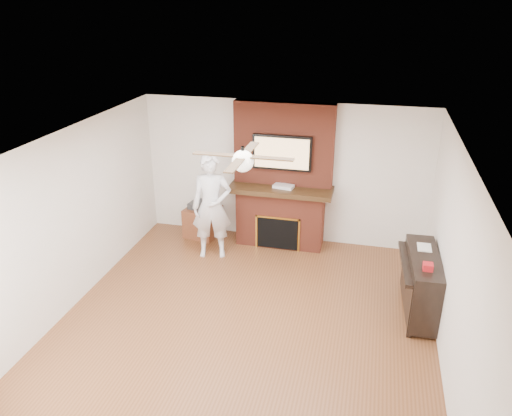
% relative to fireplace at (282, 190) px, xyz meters
% --- Properties ---
extents(room_shell, '(5.36, 5.86, 2.86)m').
position_rel_fireplace_xyz_m(room_shell, '(0.00, -2.55, 0.25)').
color(room_shell, brown).
rests_on(room_shell, ground).
extents(fireplace, '(1.78, 0.64, 2.50)m').
position_rel_fireplace_xyz_m(fireplace, '(0.00, 0.00, 0.00)').
color(fireplace, maroon).
rests_on(fireplace, ground).
extents(tv, '(1.00, 0.08, 0.60)m').
position_rel_fireplace_xyz_m(tv, '(0.00, -0.05, 0.68)').
color(tv, black).
rests_on(tv, fireplace).
extents(ceiling_fan, '(1.21, 1.21, 0.31)m').
position_rel_fireplace_xyz_m(ceiling_fan, '(-0.00, -2.55, 1.34)').
color(ceiling_fan, black).
rests_on(ceiling_fan, room_shell).
extents(person, '(0.75, 0.59, 1.79)m').
position_rel_fireplace_xyz_m(person, '(-1.03, -0.76, -0.10)').
color(person, silver).
rests_on(person, ground).
extents(side_table, '(0.65, 0.65, 0.65)m').
position_rel_fireplace_xyz_m(side_table, '(-1.45, -0.07, -0.70)').
color(side_table, brown).
rests_on(side_table, ground).
extents(piano, '(0.56, 1.36, 0.97)m').
position_rel_fireplace_xyz_m(piano, '(2.29, -1.67, -0.53)').
color(piano, black).
rests_on(piano, ground).
extents(cable_box, '(0.37, 0.25, 0.05)m').
position_rel_fireplace_xyz_m(cable_box, '(0.05, -0.10, 0.11)').
color(cable_box, silver).
rests_on(cable_box, fireplace).
extents(candle_orange, '(0.07, 0.07, 0.13)m').
position_rel_fireplace_xyz_m(candle_orange, '(-0.15, -0.21, -0.93)').
color(candle_orange, orange).
rests_on(candle_orange, ground).
extents(candle_green, '(0.07, 0.07, 0.10)m').
position_rel_fireplace_xyz_m(candle_green, '(0.03, -0.24, -0.95)').
color(candle_green, '#38772F').
rests_on(candle_green, ground).
extents(candle_cream, '(0.08, 0.08, 0.10)m').
position_rel_fireplace_xyz_m(candle_cream, '(0.07, -0.17, -0.94)').
color(candle_cream, beige).
rests_on(candle_cream, ground).
extents(candle_blue, '(0.06, 0.06, 0.08)m').
position_rel_fireplace_xyz_m(candle_blue, '(0.16, -0.22, -0.95)').
color(candle_blue, teal).
rests_on(candle_blue, ground).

